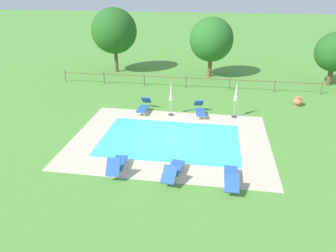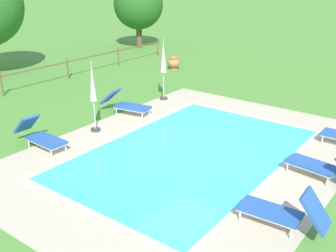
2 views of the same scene
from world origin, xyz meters
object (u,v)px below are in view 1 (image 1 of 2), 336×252
object	(u,v)px
sun_lounger_north_near_steps	(144,106)
sun_lounger_north_far	(174,170)
sun_lounger_north_end	(231,177)
sun_lounger_north_mid	(117,164)
terracotta_urn_near_fence	(298,101)
tree_west_mid	(335,52)
sun_lounger_south_near_corner	(200,110)
tree_centre	(211,40)
patio_umbrella_closed_row_mid_west	(236,94)
tree_far_west	(114,31)
patio_umbrella_closed_row_west	(171,94)

from	to	relation	value
sun_lounger_north_near_steps	sun_lounger_north_far	world-z (taller)	sun_lounger_north_near_steps
sun_lounger_north_end	sun_lounger_north_mid	bearing A→B (deg)	178.25
terracotta_urn_near_fence	tree_west_mid	distance (m)	7.15
sun_lounger_south_near_corner	terracotta_urn_near_fence	bearing A→B (deg)	22.13
sun_lounger_north_mid	tree_west_mid	world-z (taller)	tree_west_mid
sun_lounger_north_end	tree_west_mid	xyz separation A→B (m)	(8.62, 15.91, 2.46)
sun_lounger_south_near_corner	tree_west_mid	size ratio (longest dim) A/B	0.46
sun_lounger_north_near_steps	sun_lounger_north_end	world-z (taller)	sun_lounger_north_near_steps
sun_lounger_south_near_corner	terracotta_urn_near_fence	world-z (taller)	sun_lounger_south_near_corner
sun_lounger_north_near_steps	sun_lounger_north_far	size ratio (longest dim) A/B	0.95
sun_lounger_north_mid	sun_lounger_north_end	world-z (taller)	sun_lounger_north_mid
sun_lounger_north_mid	tree_centre	xyz separation A→B (m)	(3.64, 16.85, 2.97)
terracotta_urn_near_fence	patio_umbrella_closed_row_mid_west	bearing A→B (deg)	-148.40
sun_lounger_north_near_steps	tree_west_mid	world-z (taller)	tree_west_mid
tree_far_west	tree_centre	size ratio (longest dim) A/B	1.12
patio_umbrella_closed_row_west	tree_far_west	bearing A→B (deg)	124.33
sun_lounger_north_near_steps	patio_umbrella_closed_row_west	distance (m)	2.21
terracotta_urn_near_fence	sun_lounger_north_mid	bearing A→B (deg)	-134.85
sun_lounger_north_far	tree_centre	distance (m)	17.16
terracotta_urn_near_fence	sun_lounger_north_end	bearing A→B (deg)	-115.47
sun_lounger_south_near_corner	patio_umbrella_closed_row_west	xyz separation A→B (m)	(-1.88, -0.33, 1.07)
tree_west_mid	sun_lounger_north_near_steps	bearing A→B (deg)	-149.68
tree_centre	tree_far_west	bearing A→B (deg)	178.08
sun_lounger_north_near_steps	sun_lounger_north_end	xyz separation A→B (m)	(5.64, -7.57, -0.02)
sun_lounger_north_mid	tree_centre	bearing A→B (deg)	77.82
tree_far_west	tree_centre	xyz separation A→B (m)	(9.06, -0.30, -0.51)
terracotta_urn_near_fence	tree_centre	size ratio (longest dim) A/B	0.12
patio_umbrella_closed_row_mid_west	tree_far_west	bearing A→B (deg)	138.41
sun_lounger_south_near_corner	patio_umbrella_closed_row_mid_west	distance (m)	2.56
tree_far_west	patio_umbrella_closed_row_mid_west	bearing A→B (deg)	-41.59
sun_lounger_north_near_steps	tree_far_west	distance (m)	11.48
tree_far_west	tree_west_mid	bearing A→B (deg)	-4.17
patio_umbrella_closed_row_west	tree_centre	size ratio (longest dim) A/B	0.44
sun_lounger_north_end	patio_umbrella_closed_row_mid_west	world-z (taller)	patio_umbrella_closed_row_mid_west
sun_lounger_north_mid	tree_centre	world-z (taller)	tree_centre
sun_lounger_north_mid	sun_lounger_north_end	bearing A→B (deg)	-1.75
sun_lounger_north_end	patio_umbrella_closed_row_west	world-z (taller)	patio_umbrella_closed_row_west
tree_far_west	sun_lounger_north_far	bearing A→B (deg)	-64.85
sun_lounger_north_mid	patio_umbrella_closed_row_mid_west	distance (m)	9.34
sun_lounger_north_end	terracotta_urn_near_fence	world-z (taller)	sun_lounger_north_end
patio_umbrella_closed_row_west	tree_centre	world-z (taller)	tree_centre
sun_lounger_north_near_steps	sun_lounger_north_mid	xyz separation A→B (m)	(0.45, -7.41, 0.01)
sun_lounger_north_end	tree_far_west	bearing A→B (deg)	121.51
sun_lounger_north_mid	terracotta_urn_near_fence	bearing A→B (deg)	45.15
terracotta_urn_near_fence	tree_centre	xyz separation A→B (m)	(-6.47, 6.69, 3.01)
sun_lounger_north_near_steps	terracotta_urn_near_fence	world-z (taller)	sun_lounger_north_near_steps
sun_lounger_north_end	patio_umbrella_closed_row_mid_west	size ratio (longest dim) A/B	0.83
sun_lounger_north_end	tree_west_mid	world-z (taller)	tree_west_mid
sun_lounger_north_mid	sun_lounger_north_far	size ratio (longest dim) A/B	0.91
sun_lounger_south_near_corner	patio_umbrella_closed_row_mid_west	world-z (taller)	patio_umbrella_closed_row_mid_west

